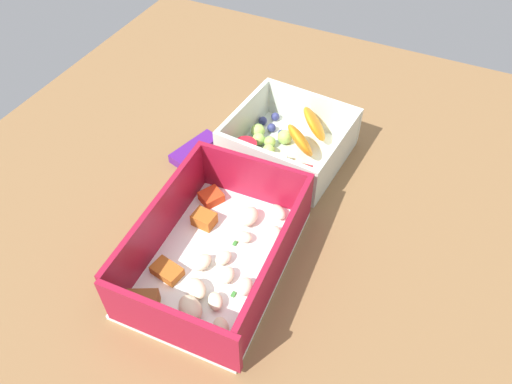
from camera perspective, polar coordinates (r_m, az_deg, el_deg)
name	(u,v)px	position (r cm, az deg, el deg)	size (l,w,h in cm)	color
table_surface	(267,201)	(59.46, 1.34, -1.06)	(80.00, 80.00, 2.00)	brown
pasta_container	(214,252)	(50.96, -4.87, -6.98)	(20.94, 14.68, 6.71)	white
fruit_bowl	(288,142)	(62.60, 3.75, 5.83)	(14.42, 14.86, 5.73)	silver
candy_bar	(195,149)	(64.23, -7.17, 4.99)	(7.00, 2.40, 1.20)	#51197A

